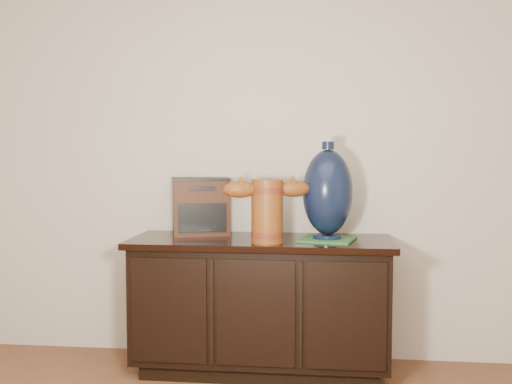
# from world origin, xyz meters

# --- Properties ---
(room) EXTENTS (5.00, 5.00, 5.00)m
(room) POSITION_xyz_m (0.00, 0.00, 1.30)
(room) COLOR brown
(room) RESTS_ON ground
(sideboard) EXTENTS (1.46, 0.56, 0.75)m
(sideboard) POSITION_xyz_m (0.00, 2.23, 0.39)
(sideboard) COLOR black
(sideboard) RESTS_ON ground
(terracotta_vessel) EXTENTS (0.48, 0.22, 0.34)m
(terracotta_vessel) POSITION_xyz_m (0.05, 2.09, 0.95)
(terracotta_vessel) COLOR brown
(terracotta_vessel) RESTS_ON sideboard
(tv_radio) EXTENTS (0.39, 0.35, 0.33)m
(tv_radio) POSITION_xyz_m (-0.37, 2.38, 0.92)
(tv_radio) COLOR #391A0E
(tv_radio) RESTS_ON sideboard
(green_mat) EXTENTS (0.34, 0.34, 0.01)m
(green_mat) POSITION_xyz_m (0.37, 2.22, 0.76)
(green_mat) COLOR #2D642F
(green_mat) RESTS_ON sideboard
(lamp_base) EXTENTS (0.33, 0.33, 0.53)m
(lamp_base) POSITION_xyz_m (0.37, 2.22, 1.02)
(lamp_base) COLOR black
(lamp_base) RESTS_ON green_mat
(spray_can) EXTENTS (0.06, 0.06, 0.17)m
(spray_can) POSITION_xyz_m (-0.29, 2.30, 0.84)
(spray_can) COLOR maroon
(spray_can) RESTS_ON sideboard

